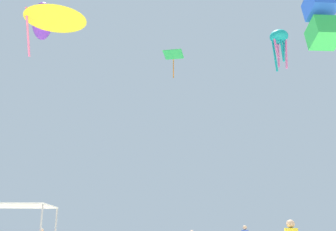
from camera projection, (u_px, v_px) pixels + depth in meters
canopy_tent at (19, 208)px, 16.41m from camera, size 2.75×3.20×2.60m
kite_delta_yellow at (56, 15)px, 25.04m from camera, size 4.37×4.40×3.18m
kite_box_blue at (322, 19)px, 22.37m from camera, size 1.58×1.88×3.57m
kite_inflatable_purple at (42, 22)px, 42.47m from camera, size 4.10×7.85×2.81m
kite_octopus_teal at (279, 39)px, 38.02m from camera, size 2.42×2.42×4.23m
kite_diamond_green at (173, 56)px, 46.15m from camera, size 2.78×2.78×3.15m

